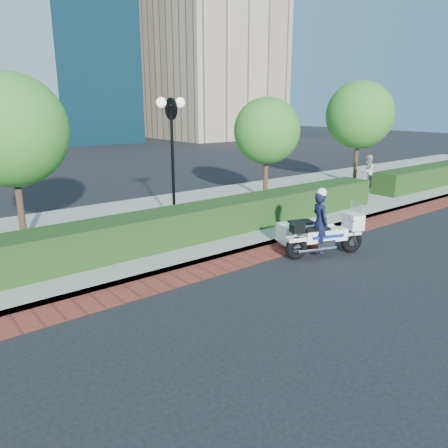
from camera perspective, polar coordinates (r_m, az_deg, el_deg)
ground at (r=10.52m, az=4.26°, el=-7.90°), size 120.00×120.00×0.00m
brick_strip at (r=11.58m, az=-0.80°, el=-5.59°), size 60.00×1.00×0.01m
sidewalk at (r=15.19m, az=-11.25°, el=-0.47°), size 60.00×8.00×0.15m
hedge_main at (r=13.02m, az=-6.48°, el=-0.31°), size 18.00×1.20×1.00m
hedge_far at (r=25.24m, az=26.10°, el=5.87°), size 10.00×1.20×1.00m
lamppost at (r=14.47m, az=-6.79°, el=10.57°), size 1.02×0.70×4.21m
tree_b at (r=13.92m, az=-26.09°, el=10.92°), size 3.20×3.20×4.89m
tree_c at (r=18.89m, az=5.62°, el=11.99°), size 2.80×2.80×4.30m
tree_d at (r=23.84m, az=17.29°, el=13.44°), size 3.40×3.40×5.16m
tower_right at (r=57.66m, az=-1.10°, el=25.26°), size 14.00×12.00×28.00m
police_motorcycle at (r=12.74m, az=11.91°, el=-0.79°), size 2.35×2.11×1.97m
pedestrian at (r=22.75m, az=18.27°, el=6.56°), size 0.93×0.82×1.61m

